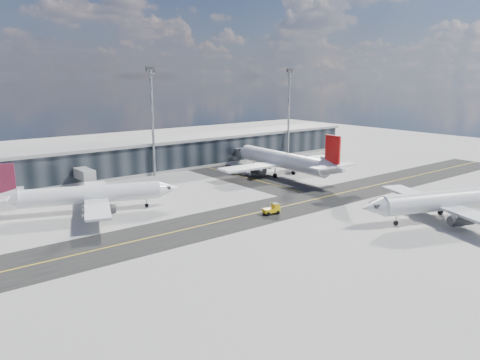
# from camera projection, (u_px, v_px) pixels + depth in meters

# --- Properties ---
(ground) EXTENTS (300.00, 300.00, 0.00)m
(ground) POSITION_uv_depth(u_px,v_px,m) (275.00, 216.00, 89.94)
(ground) COLOR gray
(ground) RESTS_ON ground
(taxiway_lanes) EXTENTS (180.00, 63.00, 0.03)m
(taxiway_lanes) POSITION_uv_depth(u_px,v_px,m) (254.00, 202.00, 100.53)
(taxiway_lanes) COLOR black
(taxiway_lanes) RESTS_ON ground
(terminal_concourse) EXTENTS (152.00, 19.80, 8.80)m
(terminal_concourse) POSITION_uv_depth(u_px,v_px,m) (142.00, 158.00, 131.13)
(terminal_concourse) COLOR black
(terminal_concourse) RESTS_ON ground
(floodlight_masts) EXTENTS (102.50, 0.70, 28.90)m
(floodlight_masts) POSITION_uv_depth(u_px,v_px,m) (152.00, 118.00, 123.30)
(floodlight_masts) COLOR gray
(floodlight_masts) RESTS_ON ground
(airliner_af) EXTENTS (34.72, 30.01, 10.62)m
(airliner_af) POSITION_uv_depth(u_px,v_px,m) (88.00, 195.00, 92.20)
(airliner_af) COLOR white
(airliner_af) RESTS_ON ground
(airliner_redtail) EXTENTS (36.99, 43.40, 12.86)m
(airliner_redtail) POSITION_uv_depth(u_px,v_px,m) (284.00, 161.00, 125.50)
(airliner_redtail) COLOR white
(airliner_redtail) RESTS_ON ground
(airliner_near) EXTENTS (36.91, 31.90, 11.28)m
(airliner_near) POSITION_uv_depth(u_px,v_px,m) (451.00, 200.00, 87.45)
(airliner_near) COLOR silver
(airliner_near) RESTS_ON ground
(baggage_tug) EXTENTS (3.54, 2.27, 2.06)m
(baggage_tug) POSITION_uv_depth(u_px,v_px,m) (273.00, 209.00, 91.29)
(baggage_tug) COLOR yellow
(baggage_tug) RESTS_ON ground
(service_van) EXTENTS (5.13, 6.58, 1.66)m
(service_van) POSITION_uv_depth(u_px,v_px,m) (240.00, 171.00, 128.85)
(service_van) COLOR white
(service_van) RESTS_ON ground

